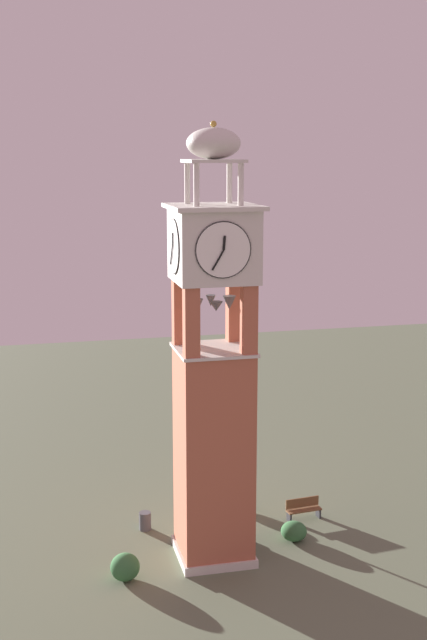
{
  "coord_description": "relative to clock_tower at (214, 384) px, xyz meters",
  "views": [
    {
      "loc": [
        -29.85,
        7.09,
        16.14
      ],
      "look_at": [
        0.0,
        0.0,
        9.82
      ],
      "focal_mm": 45.81,
      "sensor_mm": 36.0,
      "label": 1
    }
  ],
  "objects": [
    {
      "name": "clock_tower",
      "position": [
        0.0,
        0.0,
        0.0
      ],
      "size": [
        3.36,
        3.36,
        17.28
      ],
      "color": "#AD5B42",
      "rests_on": "ground"
    },
    {
      "name": "trash_bin",
      "position": [
        2.94,
        2.37,
        -6.87
      ],
      "size": [
        0.52,
        0.52,
        0.8
      ],
      "primitive_type": "cylinder",
      "color": "#4C4C51",
      "rests_on": "ground"
    },
    {
      "name": "shrub_left_of_tower",
      "position": [
        -1.11,
        3.76,
        -6.74
      ],
      "size": [
        1.14,
        1.14,
        1.07
      ],
      "primitive_type": "ellipsoid",
      "color": "#336638",
      "rests_on": "ground"
    },
    {
      "name": "ground",
      "position": [
        0.0,
        0.0,
        -7.27
      ],
      "size": [
        80.0,
        80.0,
        0.0
      ],
      "primitive_type": "plane",
      "color": "#5B664C"
    },
    {
      "name": "shrub_near_entry",
      "position": [
        0.5,
        -3.62,
        -6.87
      ],
      "size": [
        1.1,
        1.1,
        0.82
      ],
      "primitive_type": "ellipsoid",
      "color": "#336638",
      "rests_on": "ground"
    },
    {
      "name": "lamp_post",
      "position": [
        5.4,
        -0.94,
        -4.85
      ],
      "size": [
        0.36,
        0.36,
        3.44
      ],
      "color": "black",
      "rests_on": "ground"
    },
    {
      "name": "shrub_behind_bench",
      "position": [
        3.59,
        -2.32,
        -6.84
      ],
      "size": [
        0.82,
        0.82,
        0.86
      ],
      "primitive_type": "ellipsoid",
      "color": "#336638",
      "rests_on": "ground"
    },
    {
      "name": "park_bench",
      "position": [
        2.36,
        -4.7,
        -6.79
      ],
      "size": [
        0.6,
        1.64,
        0.95
      ],
      "color": "brown",
      "rests_on": "ground"
    }
  ]
}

